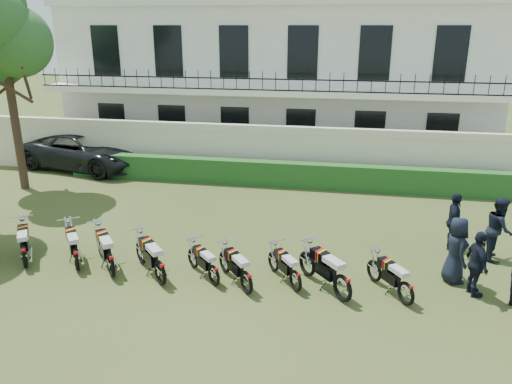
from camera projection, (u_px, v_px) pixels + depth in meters
The scene contains 19 objects.
ground at pixel (208, 262), 13.75m from camera, with size 100.00×100.00×0.00m, color #36451B.
perimeter_wall at pixel (260, 152), 20.84m from camera, with size 30.00×0.35×2.30m.
hedge at pixel (280, 174), 20.13m from camera, with size 18.00×0.60×1.00m, color #1E4E1C.
building at pixel (280, 76), 25.58m from camera, with size 20.40×9.60×7.40m.
tree_west_near at pixel (3, 34), 18.09m from camera, with size 3.40×3.20×7.90m.
motorcycle_1 at pixel (24, 252), 13.25m from camera, with size 1.15×1.68×1.06m.
motorcycle_2 at pixel (76, 254), 13.10m from camera, with size 1.21×1.63×1.06m.
motorcycle_3 at pixel (110, 259), 12.75m from camera, with size 1.34×1.70×1.13m.
motorcycle_4 at pixel (160, 267), 12.36m from camera, with size 1.44×1.57×1.11m.
motorcycle_5 at pixel (214, 270), 12.37m from camera, with size 1.23×1.27×0.92m.
motorcycle_6 at pixel (247, 277), 11.97m from camera, with size 1.21×1.48×1.00m.
motorcycle_7 at pixel (296, 276), 12.09m from camera, with size 1.07×1.43×0.93m.
motorcycle_8 at pixel (343, 282), 11.61m from camera, with size 1.43×1.69×1.15m.
motorcycle_9 at pixel (406, 288), 11.49m from camera, with size 1.07×1.54×0.98m.
suv at pixel (86, 151), 22.45m from camera, with size 2.70×5.86×1.63m, color black.
officer_2 at pixel (477, 264), 11.82m from camera, with size 0.97×0.40×1.65m, color black.
officer_3 at pixel (456, 250), 12.48m from camera, with size 0.84×0.55×1.72m, color black.
officer_4 at pixel (499, 229), 13.69m from camera, with size 0.87×0.68×1.79m, color black.
officer_5 at pixel (454, 221), 14.32m from camera, with size 1.00×0.41×1.70m, color black.
Camera 1 is at (3.56, -11.97, 6.21)m, focal length 35.00 mm.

